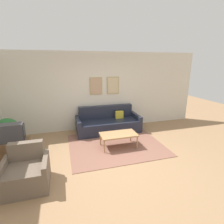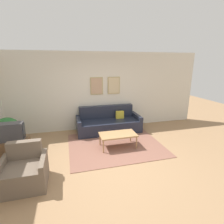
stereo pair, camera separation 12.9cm
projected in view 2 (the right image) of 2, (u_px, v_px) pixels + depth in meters
The scene contains 11 objects.
ground_plane at pixel (111, 163), 4.20m from camera, with size 16.00×16.00×0.00m, color #997551.
area_rug at pixel (115, 145), 5.13m from camera, with size 2.66×2.19×0.01m.
wall_back at pixel (93, 91), 6.15m from camera, with size 8.00×0.09×2.70m.
couch at pixel (108, 123), 6.11m from camera, with size 2.18×0.90×0.85m.
coffee_table at pixel (118, 135), 4.91m from camera, with size 1.02×0.55×0.40m.
tv_stand at pixel (12, 150), 4.31m from camera, with size 0.81×0.41×0.51m.
tv at pixel (9, 132), 4.18m from camera, with size 0.65×0.28×0.44m.
armchair at pixel (24, 172), 3.40m from camera, with size 0.83×0.76×0.81m.
potted_plant_tall at pixel (8, 131), 4.48m from camera, with size 0.64×0.64×0.99m.
potted_plant_by_window at pixel (16, 130), 5.09m from camera, with size 0.44×0.44×0.70m.
potted_plant_small at pixel (16, 132), 4.86m from camera, with size 0.46×0.46×0.71m.
Camera 2 is at (-0.93, -3.59, 2.32)m, focal length 28.00 mm.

